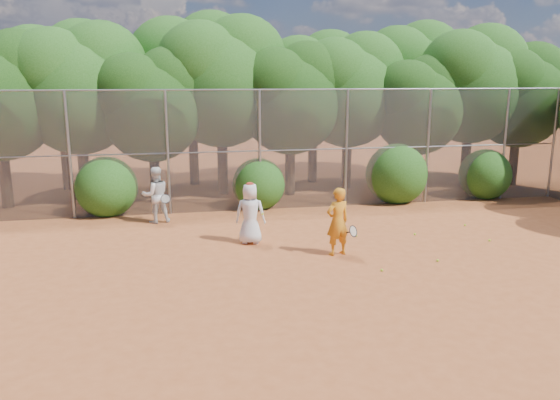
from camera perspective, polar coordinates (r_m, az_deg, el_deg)
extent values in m
plane|color=#A24E24|center=(13.16, 6.42, -6.85)|extent=(80.00, 80.00, 0.00)
cylinder|color=gray|center=(18.25, -21.13, 4.34)|extent=(0.09, 0.09, 4.00)
cylinder|color=gray|center=(17.97, -11.65, 4.81)|extent=(0.09, 0.09, 4.00)
cylinder|color=gray|center=(18.18, -2.13, 5.15)|extent=(0.09, 0.09, 4.00)
cylinder|color=gray|center=(18.88, 6.94, 5.35)|extent=(0.09, 0.09, 4.00)
cylinder|color=gray|center=(20.01, 15.18, 5.41)|extent=(0.09, 0.09, 4.00)
cylinder|color=gray|center=(21.50, 22.42, 5.37)|extent=(0.09, 0.09, 4.00)
cylinder|color=gray|center=(18.21, 0.99, 11.48)|extent=(20.00, 0.05, 0.05)
cylinder|color=gray|center=(18.36, 0.97, 5.23)|extent=(20.00, 0.04, 0.04)
cube|color=slate|center=(18.36, 0.97, 5.23)|extent=(20.00, 0.02, 4.00)
cylinder|color=gray|center=(22.65, 26.67, 5.31)|extent=(0.09, 0.09, 4.00)
cylinder|color=black|center=(20.86, -26.81, 2.51)|extent=(0.38, 0.38, 2.38)
sphere|color=black|center=(20.79, -25.38, 11.75)|extent=(3.05, 3.05, 3.05)
cylinder|color=black|center=(20.80, -19.82, 3.30)|extent=(0.38, 0.38, 2.52)
sphere|color=#1D4E13|center=(20.57, -20.34, 10.10)|extent=(4.03, 4.03, 4.03)
sphere|color=#1D4E13|center=(20.85, -18.14, 13.05)|extent=(3.23, 3.23, 3.23)
sphere|color=#1D4E13|center=(20.38, -22.65, 12.17)|extent=(3.02, 3.02, 3.02)
cylinder|color=black|center=(19.90, -12.95, 2.82)|extent=(0.36, 0.36, 2.17)
sphere|color=black|center=(19.66, -13.26, 8.94)|extent=(3.47, 3.47, 3.47)
sphere|color=black|center=(19.96, -11.32, 11.58)|extent=(2.78, 2.78, 2.78)
sphere|color=black|center=(19.40, -15.21, 10.85)|extent=(2.60, 2.60, 2.60)
cylinder|color=black|center=(20.91, -6.03, 4.22)|extent=(0.39, 0.39, 2.66)
sphere|color=#1D4E13|center=(20.69, -6.20, 11.38)|extent=(4.26, 4.26, 4.26)
sphere|color=#1D4E13|center=(21.21, -4.01, 14.33)|extent=(3.40, 3.40, 3.40)
sphere|color=#1D4E13|center=(20.32, -8.33, 13.70)|extent=(3.19, 3.19, 3.19)
cylinder|color=black|center=(20.72, 1.05, 3.68)|extent=(0.37, 0.37, 2.27)
sphere|color=black|center=(20.49, 1.07, 9.85)|extent=(3.64, 3.64, 3.64)
sphere|color=black|center=(20.98, 2.86, 12.39)|extent=(2.91, 2.91, 2.91)
sphere|color=black|center=(20.07, -0.57, 11.87)|extent=(2.73, 2.73, 2.73)
cylinder|color=black|center=(22.12, 6.97, 4.39)|extent=(0.38, 0.38, 2.45)
sphere|color=#1D4E13|center=(21.90, 7.14, 10.61)|extent=(3.92, 3.92, 3.92)
sphere|color=#1D4E13|center=(22.52, 8.84, 13.11)|extent=(3.14, 3.14, 3.14)
sphere|color=#1D4E13|center=(21.41, 5.66, 12.70)|extent=(2.94, 2.94, 2.94)
cylinder|color=black|center=(22.14, 13.94, 3.65)|extent=(0.36, 0.36, 2.10)
sphere|color=black|center=(21.92, 14.23, 8.97)|extent=(3.36, 3.36, 3.36)
sphere|color=black|center=(22.48, 15.56, 11.13)|extent=(2.69, 2.69, 2.69)
sphere|color=black|center=(21.42, 13.17, 10.75)|extent=(2.52, 2.52, 2.52)
cylinder|color=black|center=(23.78, 18.86, 4.55)|extent=(0.39, 0.39, 2.59)
sphere|color=#1D4E13|center=(23.58, 19.31, 10.66)|extent=(4.14, 4.14, 4.14)
sphere|color=#1D4E13|center=(24.36, 20.72, 13.04)|extent=(3.32, 3.32, 3.32)
sphere|color=#1D4E13|center=(22.95, 18.25, 12.77)|extent=(3.11, 3.11, 3.11)
cylinder|color=black|center=(24.60, 23.24, 4.12)|extent=(0.37, 0.37, 2.31)
sphere|color=black|center=(24.41, 23.71, 9.38)|extent=(3.70, 3.70, 3.70)
sphere|color=black|center=(25.11, 24.83, 11.46)|extent=(2.96, 2.96, 2.96)
sphere|color=black|center=(23.80, 22.94, 11.17)|extent=(2.77, 2.77, 2.77)
cylinder|color=black|center=(23.20, -21.46, 4.21)|extent=(0.39, 0.39, 2.62)
sphere|color=#1D4E13|center=(23.00, -21.98, 10.55)|extent=(4.20, 4.20, 4.20)
sphere|color=#1D4E13|center=(23.28, -19.92, 13.32)|extent=(3.36, 3.36, 3.36)
sphere|color=#1D4E13|center=(22.84, -24.15, 12.47)|extent=(3.15, 3.15, 3.15)
cylinder|color=black|center=(23.02, -9.02, 5.09)|extent=(0.40, 0.40, 2.80)
sphere|color=#1D4E13|center=(22.82, -9.26, 11.93)|extent=(4.48, 4.48, 4.48)
sphere|color=#1D4E13|center=(23.34, -7.13, 14.76)|extent=(3.58, 3.58, 3.58)
sphere|color=#1D4E13|center=(22.48, -11.37, 14.12)|extent=(3.36, 3.36, 3.36)
cylinder|color=black|center=(23.36, 3.42, 4.98)|extent=(0.38, 0.38, 2.52)
sphere|color=#1D4E13|center=(23.16, 3.50, 11.05)|extent=(4.03, 4.03, 4.03)
sphere|color=#1D4E13|center=(23.75, 5.22, 13.49)|extent=(3.23, 3.23, 3.23)
sphere|color=#1D4E13|center=(22.69, 1.96, 13.07)|extent=(3.02, 3.02, 3.02)
cylinder|color=black|center=(25.39, 13.01, 5.54)|extent=(0.40, 0.40, 2.73)
sphere|color=#1D4E13|center=(25.21, 13.32, 11.58)|extent=(4.37, 4.37, 4.37)
sphere|color=#1D4E13|center=(25.98, 14.85, 13.93)|extent=(3.49, 3.49, 3.49)
sphere|color=#1D4E13|center=(24.61, 12.08, 13.66)|extent=(3.28, 3.28, 3.28)
sphere|color=#1D4E13|center=(18.55, -17.69, 1.58)|extent=(2.00, 2.00, 2.00)
sphere|color=#1D4E13|center=(18.65, -2.24, 1.92)|extent=(1.80, 1.80, 1.80)
sphere|color=#1D4E13|center=(19.99, 12.08, 2.95)|extent=(2.20, 2.20, 2.20)
sphere|color=#1D4E13|center=(21.62, 20.64, 2.73)|extent=(1.90, 1.90, 1.90)
imported|color=orange|center=(13.71, 6.04, -2.25)|extent=(0.72, 0.56, 1.73)
torus|color=black|center=(13.69, 7.66, -3.25)|extent=(0.32, 0.29, 0.29)
cylinder|color=black|center=(13.82, 6.94, -3.41)|extent=(0.19, 0.24, 0.13)
imported|color=silver|center=(14.62, -3.13, -1.41)|extent=(0.92, 0.71, 1.65)
ellipsoid|color=#A22717|center=(14.45, -3.16, 1.62)|extent=(0.22, 0.22, 0.13)
sphere|color=#B7D927|center=(14.46, -1.84, -1.45)|extent=(0.07, 0.07, 0.07)
imported|color=silver|center=(17.13, -12.87, 0.52)|extent=(0.98, 0.85, 1.73)
torus|color=black|center=(16.84, -11.87, 0.13)|extent=(0.32, 0.18, 0.28)
cylinder|color=black|center=(17.06, -11.79, -0.04)|extent=(0.05, 0.27, 0.15)
sphere|color=#B7D927|center=(15.52, 7.96, -3.71)|extent=(0.07, 0.07, 0.07)
sphere|color=#B7D927|center=(15.99, 13.91, -3.48)|extent=(0.07, 0.07, 0.07)
sphere|color=#B7D927|center=(13.88, 16.14, -6.09)|extent=(0.07, 0.07, 0.07)
sphere|color=#B7D927|center=(16.01, 21.05, -3.95)|extent=(0.07, 0.07, 0.07)
sphere|color=#B7D927|center=(12.91, 10.59, -7.22)|extent=(0.07, 0.07, 0.07)
sphere|color=#B7D927|center=(17.38, 18.77, -2.49)|extent=(0.07, 0.07, 0.07)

